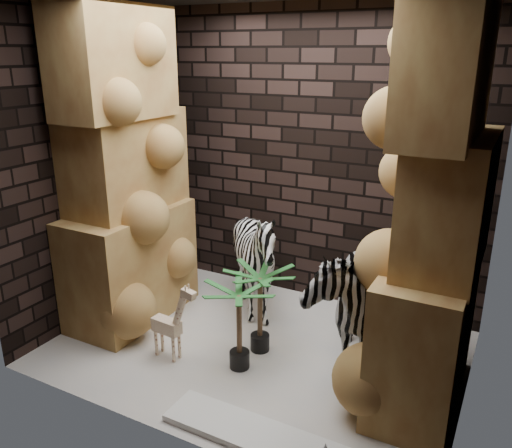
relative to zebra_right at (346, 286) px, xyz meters
The scene contains 13 objects.
floor 1.04m from the zebra_right, 166.51° to the right, with size 3.50×3.50×0.00m, color beige.
wall_back 1.53m from the zebra_right, 124.77° to the left, with size 3.50×3.50×0.00m, color black.
wall_front 1.79m from the zebra_right, 117.51° to the right, with size 3.50×3.50×0.00m, color black.
wall_left 2.62m from the zebra_right, behind, with size 3.00×3.00×0.00m, color black.
wall_right 1.29m from the zebra_right, 10.06° to the right, with size 3.00×3.00×0.00m, color black.
rock_pillar_left 2.29m from the zebra_right, behind, with size 0.68×1.30×3.00m, color tan, non-canonical shape.
rock_pillar_right 1.06m from the zebra_right, 14.78° to the right, with size 0.58×1.25×3.00m, color tan, non-canonical shape.
zebra_right is the anchor object (origin of this frame).
zebra_left 1.10m from the zebra_right, 160.45° to the left, with size 0.97×1.20×1.09m, color white.
giraffe_toy 1.54m from the zebra_right, 154.55° to the right, with size 0.40×0.13×0.77m, color #FFDFB7, non-canonical shape.
palm_front 0.79m from the zebra_right, 166.12° to the right, with size 0.36×0.36×0.80m, color #125923, non-canonical shape.
palm_back 0.94m from the zebra_right, 145.99° to the right, with size 0.36×0.36×0.77m, color #125923, non-canonical shape.
surfboard 1.37m from the zebra_right, 99.23° to the right, with size 1.39×0.34×0.05m, color white.
Camera 1 is at (1.91, -3.57, 2.55)m, focal length 36.24 mm.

